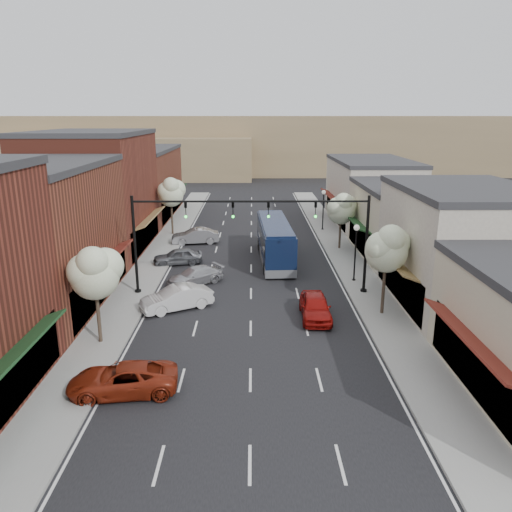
{
  "coord_description": "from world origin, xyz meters",
  "views": [
    {
      "loc": [
        0.11,
        -25.33,
        12.21
      ],
      "look_at": [
        0.38,
        10.01,
        2.2
      ],
      "focal_mm": 35.0,
      "sensor_mm": 36.0,
      "label": 1
    }
  ],
  "objects_px": {
    "lamp_post_near": "(356,244)",
    "tree_right_near": "(388,247)",
    "signal_mast_right": "(333,230)",
    "signal_mast_left": "(169,230)",
    "red_hatchback": "(315,307)",
    "tree_left_near": "(95,271)",
    "parked_car_b": "(177,298)",
    "parked_car_c": "(195,276)",
    "parked_car_a": "(123,379)",
    "parked_car_d": "(178,256)",
    "parked_car_e": "(195,236)",
    "lamp_post_far": "(323,203)",
    "coach_bus": "(275,240)",
    "tree_right_far": "(342,208)",
    "tree_left_far": "(171,192)"
  },
  "relations": [
    {
      "from": "tree_right_far",
      "to": "tree_left_near",
      "type": "xyz_separation_m",
      "value": [
        -16.6,
        -20.0,
        0.23
      ]
    },
    {
      "from": "lamp_post_near",
      "to": "parked_car_d",
      "type": "bearing_deg",
      "value": 161.32
    },
    {
      "from": "parked_car_c",
      "to": "parked_car_d",
      "type": "relative_size",
      "value": 1.07
    },
    {
      "from": "signal_mast_right",
      "to": "signal_mast_left",
      "type": "bearing_deg",
      "value": 180.0
    },
    {
      "from": "signal_mast_right",
      "to": "tree_right_near",
      "type": "bearing_deg",
      "value": -56.09
    },
    {
      "from": "red_hatchback",
      "to": "parked_car_a",
      "type": "distance_m",
      "value": 13.03
    },
    {
      "from": "lamp_post_near",
      "to": "parked_car_c",
      "type": "xyz_separation_m",
      "value": [
        -12.0,
        -0.37,
        -2.37
      ]
    },
    {
      "from": "parked_car_c",
      "to": "lamp_post_near",
      "type": "bearing_deg",
      "value": 58.24
    },
    {
      "from": "lamp_post_near",
      "to": "lamp_post_far",
      "type": "xyz_separation_m",
      "value": [
        0.0,
        17.5,
        0.0
      ]
    },
    {
      "from": "lamp_post_near",
      "to": "parked_car_e",
      "type": "distance_m",
      "value": 17.92
    },
    {
      "from": "lamp_post_far",
      "to": "parked_car_b",
      "type": "distance_m",
      "value": 26.28
    },
    {
      "from": "signal_mast_right",
      "to": "parked_car_b",
      "type": "relative_size",
      "value": 1.76
    },
    {
      "from": "signal_mast_right",
      "to": "red_hatchback",
      "type": "height_order",
      "value": "signal_mast_right"
    },
    {
      "from": "signal_mast_left",
      "to": "lamp_post_near",
      "type": "distance_m",
      "value": 13.75
    },
    {
      "from": "tree_left_far",
      "to": "red_hatchback",
      "type": "xyz_separation_m",
      "value": [
        12.25,
        -22.43,
        -3.84
      ]
    },
    {
      "from": "tree_left_near",
      "to": "parked_car_b",
      "type": "height_order",
      "value": "tree_left_near"
    },
    {
      "from": "lamp_post_near",
      "to": "parked_car_b",
      "type": "xyz_separation_m",
      "value": [
        -12.62,
        -5.44,
        -2.24
      ]
    },
    {
      "from": "tree_right_far",
      "to": "tree_left_near",
      "type": "bearing_deg",
      "value": -129.69
    },
    {
      "from": "signal_mast_right",
      "to": "lamp_post_far",
      "type": "distance_m",
      "value": 20.19
    },
    {
      "from": "coach_bus",
      "to": "red_hatchback",
      "type": "xyz_separation_m",
      "value": [
        1.95,
        -12.88,
        -1.03
      ]
    },
    {
      "from": "red_hatchback",
      "to": "parked_car_e",
      "type": "distance_m",
      "value": 21.05
    },
    {
      "from": "tree_right_near",
      "to": "parked_car_d",
      "type": "bearing_deg",
      "value": 142.19
    },
    {
      "from": "signal_mast_right",
      "to": "tree_right_far",
      "type": "relative_size",
      "value": 1.51
    },
    {
      "from": "signal_mast_right",
      "to": "parked_car_b",
      "type": "height_order",
      "value": "signal_mast_right"
    },
    {
      "from": "tree_left_near",
      "to": "lamp_post_far",
      "type": "distance_m",
      "value": 32.35
    },
    {
      "from": "signal_mast_left",
      "to": "tree_left_near",
      "type": "xyz_separation_m",
      "value": [
        -2.63,
        -8.05,
        -0.4
      ]
    },
    {
      "from": "signal_mast_left",
      "to": "tree_right_far",
      "type": "height_order",
      "value": "signal_mast_left"
    },
    {
      "from": "lamp_post_near",
      "to": "signal_mast_right",
      "type": "bearing_deg",
      "value": -131.05
    },
    {
      "from": "lamp_post_near",
      "to": "tree_right_near",
      "type": "bearing_deg",
      "value": -85.23
    },
    {
      "from": "tree_left_near",
      "to": "parked_car_b",
      "type": "distance_m",
      "value": 7.06
    },
    {
      "from": "tree_left_near",
      "to": "parked_car_a",
      "type": "distance_m",
      "value": 6.64
    },
    {
      "from": "tree_left_near",
      "to": "parked_car_b",
      "type": "bearing_deg",
      "value": 56.13
    },
    {
      "from": "coach_bus",
      "to": "parked_car_c",
      "type": "distance_m",
      "value": 8.92
    },
    {
      "from": "signal_mast_left",
      "to": "parked_car_c",
      "type": "distance_m",
      "value": 4.74
    },
    {
      "from": "tree_left_far",
      "to": "red_hatchback",
      "type": "distance_m",
      "value": 25.85
    },
    {
      "from": "signal_mast_right",
      "to": "parked_car_a",
      "type": "distance_m",
      "value": 17.8
    },
    {
      "from": "tree_right_far",
      "to": "parked_car_a",
      "type": "height_order",
      "value": "tree_right_far"
    },
    {
      "from": "tree_right_near",
      "to": "parked_car_a",
      "type": "distance_m",
      "value": 17.19
    },
    {
      "from": "parked_car_a",
      "to": "parked_car_d",
      "type": "xyz_separation_m",
      "value": [
        -0.43,
        20.34,
        0.01
      ]
    },
    {
      "from": "signal_mast_right",
      "to": "parked_car_e",
      "type": "xyz_separation_m",
      "value": [
        -11.12,
        14.3,
        -3.86
      ]
    },
    {
      "from": "parked_car_b",
      "to": "parked_car_d",
      "type": "relative_size",
      "value": 1.14
    },
    {
      "from": "lamp_post_near",
      "to": "red_hatchback",
      "type": "bearing_deg",
      "value": -118.54
    },
    {
      "from": "tree_left_far",
      "to": "tree_right_far",
      "type": "bearing_deg",
      "value": -19.87
    },
    {
      "from": "lamp_post_near",
      "to": "parked_car_a",
      "type": "bearing_deg",
      "value": -131.02
    },
    {
      "from": "lamp_post_near",
      "to": "parked_car_e",
      "type": "xyz_separation_m",
      "value": [
        -13.3,
        11.8,
        -2.25
      ]
    },
    {
      "from": "tree_right_near",
      "to": "parked_car_d",
      "type": "relative_size",
      "value": 1.45
    },
    {
      "from": "signal_mast_left",
      "to": "parked_car_b",
      "type": "distance_m",
      "value": 4.91
    },
    {
      "from": "red_hatchback",
      "to": "parked_car_c",
      "type": "distance_m",
      "value": 10.54
    },
    {
      "from": "tree_right_near",
      "to": "red_hatchback",
      "type": "height_order",
      "value": "tree_right_near"
    },
    {
      "from": "tree_left_near",
      "to": "parked_car_a",
      "type": "height_order",
      "value": "tree_left_near"
    }
  ]
}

